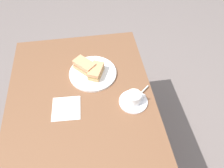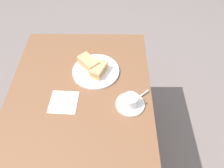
# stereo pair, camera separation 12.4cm
# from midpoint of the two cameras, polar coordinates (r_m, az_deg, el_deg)

# --- Properties ---
(ground_plane) EXTENTS (6.00, 6.00, 0.00)m
(ground_plane) POSITION_cam_midpoint_polar(r_m,az_deg,el_deg) (1.83, -7.39, -19.72)
(ground_plane) COLOR slate
(dining_table) EXTENTS (1.28, 0.82, 0.73)m
(dining_table) POSITION_cam_midpoint_polar(r_m,az_deg,el_deg) (1.24, -10.44, -9.45)
(dining_table) COLOR brown
(dining_table) RESTS_ON ground_plane
(sandwich_plate) EXTENTS (0.29, 0.29, 0.01)m
(sandwich_plate) POSITION_cam_midpoint_polar(r_m,az_deg,el_deg) (1.33, -7.68, 2.67)
(sandwich_plate) COLOR white
(sandwich_plate) RESTS_ON dining_table
(sandwich_front) EXTENTS (0.14, 0.11, 0.05)m
(sandwich_front) POSITION_cam_midpoint_polar(r_m,az_deg,el_deg) (1.30, -6.93, 3.18)
(sandwich_front) COLOR tan
(sandwich_front) RESTS_ON sandwich_plate
(sandwich_back) EXTENTS (0.14, 0.14, 0.06)m
(sandwich_back) POSITION_cam_midpoint_polar(r_m,az_deg,el_deg) (1.33, -9.85, 4.51)
(sandwich_back) COLOR tan
(sandwich_back) RESTS_ON sandwich_plate
(coffee_saucer) EXTENTS (0.16, 0.16, 0.01)m
(coffee_saucer) POSITION_cam_midpoint_polar(r_m,az_deg,el_deg) (1.20, 2.62, -4.80)
(coffee_saucer) COLOR white
(coffee_saucer) RESTS_ON dining_table
(coffee_cup) EXTENTS (0.08, 0.11, 0.06)m
(coffee_cup) POSITION_cam_midpoint_polar(r_m,az_deg,el_deg) (1.17, 2.77, -3.74)
(coffee_cup) COLOR white
(coffee_cup) RESTS_ON coffee_saucer
(spoon) EXTENTS (0.07, 0.08, 0.01)m
(spoon) POSITION_cam_midpoint_polar(r_m,az_deg,el_deg) (1.23, 4.82, -2.42)
(spoon) COLOR silver
(spoon) RESTS_ON coffee_saucer
(napkin) EXTENTS (0.16, 0.16, 0.00)m
(napkin) POSITION_cam_midpoint_polar(r_m,az_deg,el_deg) (1.21, -14.72, -6.36)
(napkin) COLOR white
(napkin) RESTS_ON dining_table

